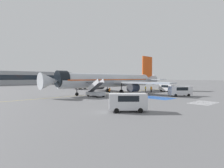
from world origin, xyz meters
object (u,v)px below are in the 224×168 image
at_px(airliner, 112,80).
at_px(ground_crew_3, 146,88).
at_px(fuel_tanker, 84,84).
at_px(ground_crew_2, 110,90).
at_px(service_van_2, 166,87).
at_px(service_van_0, 180,90).
at_px(traffic_cone_0, 128,94).
at_px(service_van_1, 128,101).
at_px(ground_crew_0, 151,89).
at_px(boarding_stairs_forward, 95,92).
at_px(ground_crew_1, 151,89).

height_order(airliner, ground_crew_3, airliner).
xyz_separation_m(fuel_tanker, ground_crew_2, (-7.75, -23.50, -0.70)).
bearing_deg(service_van_2, fuel_tanker, 113.88).
distance_m(service_van_0, ground_crew_2, 17.35).
height_order(service_van_0, traffic_cone_0, service_van_0).
xyz_separation_m(service_van_1, ground_crew_0, (26.99, 15.06, -0.34)).
bearing_deg(ground_crew_0, boarding_stairs_forward, -130.91).
xyz_separation_m(fuel_tanker, service_van_1, (-21.24, -42.17, -0.37)).
relative_size(ground_crew_0, ground_crew_1, 1.00).
distance_m(airliner, ground_crew_2, 5.42).
bearing_deg(ground_crew_1, boarding_stairs_forward, 92.96).
distance_m(fuel_tanker, traffic_cone_0, 27.35).
bearing_deg(service_van_1, boarding_stairs_forward, -163.96).
distance_m(fuel_tanker, service_van_1, 47.22).
bearing_deg(service_van_1, ground_crew_0, 159.63).
height_order(ground_crew_0, ground_crew_3, ground_crew_0).
bearing_deg(service_van_2, service_van_1, -156.36).
height_order(service_van_1, ground_crew_2, service_van_1).
bearing_deg(service_van_0, airliner, -127.33).
height_order(ground_crew_3, traffic_cone_0, ground_crew_3).
bearing_deg(ground_crew_0, traffic_cone_0, -124.97).
xyz_separation_m(ground_crew_0, ground_crew_3, (1.20, 3.08, -0.05)).
bearing_deg(ground_crew_3, ground_crew_2, -7.75).
xyz_separation_m(boarding_stairs_forward, ground_crew_3, (20.32, 0.81, 0.01)).
bearing_deg(boarding_stairs_forward, service_van_0, -39.55).
distance_m(airliner, boarding_stairs_forward, 10.60).
bearing_deg(boarding_stairs_forward, ground_crew_3, 2.48).
bearing_deg(fuel_tanker, ground_crew_3, 12.37).
distance_m(ground_crew_1, ground_crew_2, 15.22).
xyz_separation_m(service_van_1, service_van_2, (33.17, 13.75, -0.04)).
bearing_deg(ground_crew_0, service_van_2, 43.93).
height_order(boarding_stairs_forward, service_van_2, boarding_stairs_forward).
height_order(service_van_1, service_van_2, service_van_1).
height_order(fuel_tanker, ground_crew_1, fuel_tanker).
xyz_separation_m(service_van_1, ground_crew_1, (28.53, 16.32, -0.33)).
xyz_separation_m(ground_crew_0, traffic_cone_0, (-10.09, 0.15, -0.81)).
xyz_separation_m(service_van_0, service_van_2, (9.79, 9.33, -0.05)).
bearing_deg(traffic_cone_0, ground_crew_0, -0.84).
xyz_separation_m(airliner, boarding_stairs_forward, (-9.26, -4.40, -2.66)).
xyz_separation_m(fuel_tanker, service_van_0, (2.14, -37.75, -0.37)).
bearing_deg(traffic_cone_0, service_van_0, -59.00).
xyz_separation_m(airliner, fuel_tanker, (4.10, 20.44, -1.89)).
bearing_deg(fuel_tanker, ground_crew_2, -22.02).
bearing_deg(airliner, service_van_2, -116.25).
xyz_separation_m(fuel_tanker, service_van_2, (11.93, -28.42, -0.41)).
relative_size(service_van_0, service_van_1, 1.13).
xyz_separation_m(boarding_stairs_forward, ground_crew_2, (5.62, 1.34, 0.07)).
xyz_separation_m(airliner, ground_crew_0, (9.85, -6.67, -2.60)).
bearing_deg(fuel_tanker, ground_crew_1, 11.98).
bearing_deg(service_van_1, ground_crew_2, -175.37).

